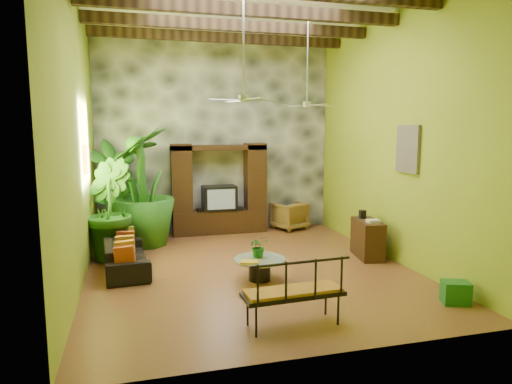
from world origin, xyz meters
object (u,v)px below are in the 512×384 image
object	(u,v)px
tall_plant_c	(142,187)
coffee_table	(260,266)
ceiling_fan_back	(307,95)
tall_plant_b	(107,209)
iron_bench	(295,289)
tall_plant_a	(114,192)
wicker_armchair	(289,215)
entertainment_center	(219,196)
sofa	(126,256)
ceiling_fan_front	(244,87)
side_console	(367,239)
green_bin	(456,293)

from	to	relation	value
tall_plant_c	coffee_table	bearing A→B (deg)	-57.80
ceiling_fan_back	tall_plant_b	distance (m)	4.87
iron_bench	coffee_table	bearing A→B (deg)	85.02
tall_plant_a	ceiling_fan_back	bearing A→B (deg)	-20.37
tall_plant_a	iron_bench	size ratio (longest dim) A/B	1.72
wicker_armchair	tall_plant_c	bearing A→B (deg)	-12.94
coffee_table	iron_bench	size ratio (longest dim) A/B	0.64
entertainment_center	sofa	world-z (taller)	entertainment_center
tall_plant_a	tall_plant_b	distance (m)	1.30
sofa	tall_plant_a	distance (m)	2.42
ceiling_fan_back	iron_bench	size ratio (longest dim) A/B	1.31
ceiling_fan_back	coffee_table	distance (m)	4.00
ceiling_fan_front	tall_plant_c	xyz separation A→B (m)	(-1.73, 2.80, -2.05)
tall_plant_c	coffee_table	size ratio (longest dim) A/B	2.95
entertainment_center	sofa	bearing A→B (deg)	-131.38
tall_plant_c	side_console	bearing A→B (deg)	-26.55
ceiling_fan_back	side_console	distance (m)	3.34
ceiling_fan_back	wicker_armchair	bearing A→B (deg)	81.25
entertainment_center	tall_plant_c	bearing A→B (deg)	-158.97
wicker_armchair	coffee_table	bearing A→B (deg)	40.12
ceiling_fan_back	green_bin	world-z (taller)	ceiling_fan_back
wicker_armchair	tall_plant_c	xyz separation A→B (m)	(-3.82, -0.71, 0.99)
side_console	green_bin	world-z (taller)	side_console
entertainment_center	ceiling_fan_back	world-z (taller)	ceiling_fan_back
ceiling_fan_front	wicker_armchair	world-z (taller)	ceiling_fan_front
entertainment_center	iron_bench	xyz separation A→B (m)	(-0.05, -5.82, -0.42)
tall_plant_c	iron_bench	world-z (taller)	tall_plant_c
tall_plant_b	side_console	world-z (taller)	tall_plant_b
ceiling_fan_back	tall_plant_c	size ratio (longest dim) A/B	0.69
sofa	coffee_table	distance (m)	2.61
tall_plant_b	ceiling_fan_back	bearing A→B (deg)	-3.57
entertainment_center	ceiling_fan_back	xyz separation A→B (m)	(1.60, -1.94, 2.44)
entertainment_center	ceiling_fan_back	bearing A→B (deg)	-50.43
ceiling_fan_back	side_console	size ratio (longest dim) A/B	1.91
ceiling_fan_front	iron_bench	size ratio (longest dim) A/B	1.31
ceiling_fan_back	green_bin	size ratio (longest dim) A/B	4.64
tall_plant_a	coffee_table	size ratio (longest dim) A/B	2.66
tall_plant_b	tall_plant_a	bearing A→B (deg)	86.13
ceiling_fan_front	sofa	bearing A→B (deg)	156.21
wicker_armchair	green_bin	xyz separation A→B (m)	(0.76, -5.63, -0.19)
green_bin	tall_plant_a	bearing A→B (deg)	134.68
ceiling_fan_front	side_console	size ratio (longest dim) A/B	1.91
ceiling_fan_front	green_bin	world-z (taller)	ceiling_fan_front
entertainment_center	coffee_table	world-z (taller)	entertainment_center
tall_plant_b	iron_bench	world-z (taller)	tall_plant_b
wicker_armchair	entertainment_center	bearing A→B (deg)	-24.39
ceiling_fan_front	ceiling_fan_back	xyz separation A→B (m)	(1.80, 1.60, 0.00)
ceiling_fan_back	coffee_table	world-z (taller)	ceiling_fan_back
tall_plant_b	entertainment_center	bearing A→B (deg)	32.24
ceiling_fan_back	sofa	distance (m)	5.04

